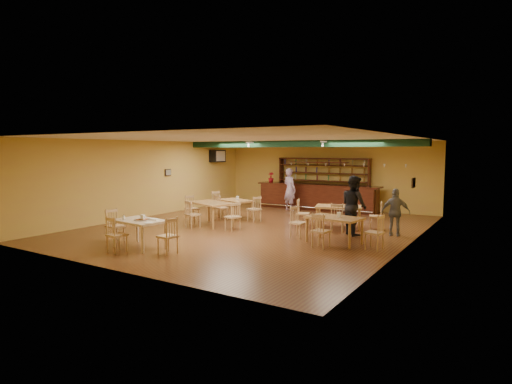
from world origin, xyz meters
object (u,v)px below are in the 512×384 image
Objects in this scene: dining_table_a at (235,209)px; dining_table_d at (334,230)px; dining_table_b at (339,217)px; patron_bar at (290,189)px; bar_counter at (317,197)px; near_table at (140,234)px; patron_right_a at (354,205)px; dining_table_c at (211,214)px.

dining_table_a is 5.50m from dining_table_d.
patron_bar reaches higher than dining_table_b.
bar_counter reaches higher than near_table.
patron_right_a reaches higher than near_table.
patron_right_a is at bearing 54.37° from near_table.
near_table is 0.76× the size of patron_right_a.
patron_right_a is at bearing 95.36° from dining_table_d.
dining_table_a is at bearing 94.14° from patron_bar.
bar_counter reaches higher than dining_table_a.
dining_table_a is 0.93× the size of dining_table_d.
bar_counter is 3.72× the size of dining_table_d.
patron_right_a is at bearing 159.28° from patron_bar.
dining_table_d is (5.00, -2.30, 0.03)m from dining_table_a.
bar_counter is 3.02× the size of patron_bar.
dining_table_c is 4.75m from dining_table_d.
dining_table_d is 0.81× the size of patron_bar.
patron_right_a reaches higher than dining_table_b.
patron_right_a reaches higher than dining_table_c.
near_table is at bearing 110.09° from patron_bar.
dining_table_d is (3.20, -6.02, -0.19)m from bar_counter.
dining_table_b is 0.82× the size of patron_right_a.
bar_counter is 4.49m from dining_table_b.
patron_bar is at bearing 121.90° from dining_table_b.
dining_table_b is 4.50m from patron_bar.
dining_table_c is at bearing 103.91° from near_table.
dining_table_a is 5.16m from patron_right_a.
near_table is at bearing -96.46° from bar_counter.
dining_table_c is at bearing 103.69° from patron_bar.
patron_right_a is at bearing 8.42° from dining_table_a.
dining_table_b is (4.26, -0.02, 0.03)m from dining_table_a.
bar_counter is at bearing -12.69° from patron_right_a.
bar_counter is at bearing 92.76° from dining_table_c.
patron_right_a is (0.06, 1.48, 0.55)m from dining_table_d.
dining_table_d is 1.58m from patron_right_a.
dining_table_c is at bearing 53.98° from patron_right_a.
patron_right_a reaches higher than bar_counter.
dining_table_b is at bearing 17.36° from dining_table_a.
dining_table_a is at bearing 116.32° from dining_table_c.
bar_counter is at bearing 125.68° from dining_table_d.
bar_counter is 6.82m from dining_table_d.
dining_table_a is (-1.80, -3.73, -0.21)m from bar_counter.
dining_table_a is 5.63m from near_table.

